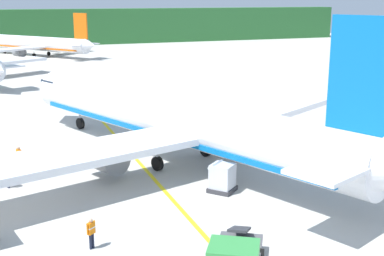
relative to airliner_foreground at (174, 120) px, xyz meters
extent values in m
cylinder|color=white|center=(-0.22, 0.52, 0.11)|extent=(17.45, 34.66, 3.80)
cone|color=white|center=(-7.66, 18.22, 0.11)|extent=(4.26, 3.61, 3.61)
cube|color=#192333|center=(-6.81, 16.20, 0.96)|extent=(3.91, 3.46, 0.60)
cube|color=white|center=(-7.87, -4.86, -0.56)|extent=(16.70, 9.22, 0.50)
cylinder|color=slate|center=(-6.04, -2.14, -1.76)|extent=(3.27, 3.80, 2.20)
cube|color=white|center=(8.98, 2.22, -0.56)|extent=(16.33, 11.91, 0.50)
cylinder|color=slate|center=(5.76, 2.82, -1.76)|extent=(3.27, 3.80, 2.20)
cube|color=#0C66B2|center=(6.17, -14.69, 5.26)|extent=(2.04, 4.20, 6.50)
cube|color=white|center=(6.17, -14.69, 0.51)|extent=(10.83, 6.98, 0.24)
cube|color=#0C66B2|center=(-0.22, 0.52, -0.94)|extent=(15.88, 31.27, 0.36)
cylinder|color=black|center=(-5.52, 13.14, -2.84)|extent=(0.75, 1.15, 1.10)
cylinder|color=gray|center=(-5.52, 13.14, -2.04)|extent=(0.20, 0.20, 0.50)
cylinder|color=black|center=(-2.04, -1.87, -2.84)|extent=(0.75, 1.15, 1.10)
cylinder|color=gray|center=(-2.04, -1.87, -2.04)|extent=(0.20, 0.20, 0.50)
cylinder|color=black|center=(2.76, 0.15, -2.84)|extent=(0.75, 1.15, 1.10)
cylinder|color=gray|center=(2.76, 0.15, -2.04)|extent=(0.20, 0.20, 0.50)
cube|color=silver|center=(-11.75, 52.54, -0.94)|extent=(14.01, 10.58, 0.43)
cylinder|color=white|center=(-4.20, 81.99, -0.57)|extent=(20.15, 24.83, 3.06)
cone|color=white|center=(5.45, 69.49, -0.25)|extent=(3.64, 3.63, 2.60)
cube|color=white|center=(-9.05, 76.21, -1.11)|extent=(13.00, 10.06, 0.40)
cylinder|color=slate|center=(-8.18, 78.71, -2.07)|extent=(2.98, 3.12, 1.77)
cube|color=white|center=(2.61, 85.21, -1.11)|extent=(11.99, 11.70, 0.40)
cylinder|color=slate|center=(-0.02, 85.01, -2.07)|extent=(2.98, 3.12, 1.77)
cube|color=#D8590C|center=(3.92, 71.47, 3.58)|extent=(2.40, 2.98, 5.24)
cube|color=white|center=(3.92, 71.47, -0.25)|extent=(8.21, 7.16, 0.19)
cube|color=#D8590C|center=(-4.20, 81.99, -1.41)|extent=(18.25, 22.44, 0.29)
cylinder|color=black|center=(-10.94, 90.71, -2.95)|extent=(0.76, 0.87, 0.89)
cylinder|color=gray|center=(-10.94, 90.71, -2.30)|extent=(0.16, 0.16, 0.40)
cylinder|color=black|center=(-5.12, 79.75, -2.95)|extent=(0.76, 0.87, 0.89)
cylinder|color=gray|center=(-5.12, 79.75, -2.30)|extent=(0.16, 0.16, 0.40)
cylinder|color=black|center=(-1.81, 82.31, -2.95)|extent=(0.76, 0.87, 0.89)
cylinder|color=gray|center=(-1.81, 82.31, -2.30)|extent=(0.16, 0.16, 0.40)
cube|color=#4C4C51|center=(-2.44, -16.95, -2.67)|extent=(3.77, 4.26, 0.24)
cube|color=#2D2D33|center=(-2.24, -16.60, -1.69)|extent=(2.71, 3.70, 1.62)
cylinder|color=black|center=(-3.39, -16.38, -2.94)|extent=(0.70, 0.92, 0.90)
cube|color=#333338|center=(0.82, -7.60, -3.24)|extent=(2.29, 2.29, 0.30)
cube|color=silver|center=(0.82, -7.60, -2.28)|extent=(2.01, 2.01, 1.63)
cube|color=silver|center=(0.49, -7.23, -1.61)|extent=(1.48, 1.40, 0.54)
cylinder|color=#191E33|center=(-11.87, 2.37, -2.95)|extent=(0.14, 0.14, 0.88)
cylinder|color=#191E33|center=(-11.78, 2.21, -2.95)|extent=(0.14, 0.14, 0.88)
cube|color=orange|center=(-11.82, 2.29, -2.18)|extent=(0.40, 0.49, 0.66)
cube|color=silver|center=(-11.82, 2.29, -2.15)|extent=(0.42, 0.51, 0.06)
sphere|color=tan|center=(-11.82, 2.29, -1.74)|extent=(0.24, 0.24, 0.24)
cylinder|color=orange|center=(-11.95, 2.53, -2.15)|extent=(0.09, 0.09, 0.63)
cylinder|color=orange|center=(-11.70, 2.06, -2.15)|extent=(0.09, 0.09, 0.63)
cylinder|color=#191E33|center=(-8.88, -12.67, -2.97)|extent=(0.14, 0.14, 0.85)
cylinder|color=#191E33|center=(-9.02, -12.78, -2.97)|extent=(0.14, 0.14, 0.85)
cube|color=orange|center=(-8.95, -12.73, -2.23)|extent=(0.48, 0.44, 0.64)
cube|color=silver|center=(-8.95, -12.73, -2.19)|extent=(0.50, 0.46, 0.06)
sphere|color=tan|center=(-8.95, -12.73, -1.79)|extent=(0.23, 0.23, 0.23)
cylinder|color=orange|center=(-8.73, -12.56, -2.19)|extent=(0.09, 0.09, 0.60)
cylinder|color=orange|center=(-9.16, -12.89, -2.19)|extent=(0.09, 0.09, 0.60)
cylinder|color=#191E33|center=(-12.76, -1.83, -2.99)|extent=(0.14, 0.14, 0.80)
cylinder|color=#191E33|center=(-12.83, -1.66, -2.99)|extent=(0.14, 0.14, 0.80)
cube|color=orange|center=(-12.79, -1.74, -2.29)|extent=(0.36, 0.49, 0.60)
cube|color=silver|center=(-12.79, -1.74, -2.26)|extent=(0.37, 0.50, 0.06)
sphere|color=tan|center=(-12.79, -1.74, -1.88)|extent=(0.22, 0.22, 0.22)
cylinder|color=orange|center=(-12.70, -2.00, -2.26)|extent=(0.09, 0.09, 0.57)
cylinder|color=orange|center=(-12.89, -1.49, -2.26)|extent=(0.09, 0.09, 0.57)
cube|color=yellow|center=(-2.84, -4.48, -3.39)|extent=(0.30, 60.00, 0.01)
camera|label=1|loc=(-12.77, -37.81, 9.49)|focal=48.39mm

